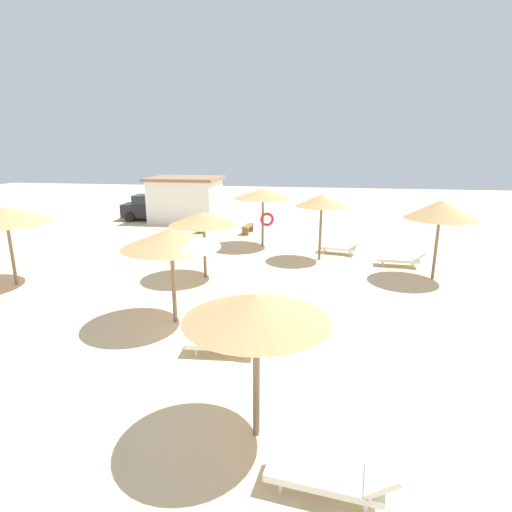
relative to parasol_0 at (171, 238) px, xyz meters
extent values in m
plane|color=beige|center=(1.84, 0.19, -2.49)|extent=(80.00, 80.00, 0.00)
cylinder|color=#75604C|center=(0.00, 0.00, -1.32)|extent=(0.12, 0.12, 2.32)
cone|color=tan|center=(0.00, 0.00, 0.01)|extent=(2.74, 2.74, 0.55)
cylinder|color=#75604C|center=(8.35, 5.35, -1.27)|extent=(0.12, 0.12, 2.44)
cone|color=tan|center=(8.35, 5.35, 0.20)|extent=(2.59, 2.59, 0.69)
cylinder|color=#75604C|center=(4.03, 7.43, -1.24)|extent=(0.12, 0.12, 2.50)
cone|color=tan|center=(4.03, 7.43, 0.18)|extent=(2.26, 2.26, 0.52)
cylinder|color=#75604C|center=(3.08, -4.32, -1.34)|extent=(0.12, 0.12, 2.29)
cone|color=tan|center=(3.08, -4.32, -0.07)|extent=(2.44, 2.44, 0.45)
cylinder|color=#75604C|center=(1.14, 9.57, -1.22)|extent=(0.12, 0.12, 2.52)
cone|color=tan|center=(1.14, 9.57, 0.19)|extent=(2.90, 2.90, 0.50)
torus|color=red|center=(1.36, 9.57, -1.12)|extent=(0.71, 0.29, 0.70)
cylinder|color=#75604C|center=(-0.30, 4.15, -1.40)|extent=(0.12, 0.12, 2.17)
cone|color=tan|center=(-0.30, 4.15, -0.17)|extent=(2.62, 2.62, 0.48)
cylinder|color=#75604C|center=(-6.95, 2.21, -1.29)|extent=(0.12, 0.12, 2.39)
cone|color=tan|center=(-6.95, 2.21, 0.10)|extent=(3.09, 3.09, 0.59)
cube|color=silver|center=(1.78, -1.58, -2.21)|extent=(1.74, 0.76, 0.12)
cube|color=silver|center=(2.58, -1.52, -2.01)|extent=(0.56, 0.68, 0.34)
cylinder|color=silver|center=(2.36, -1.32, -2.38)|extent=(0.06, 0.06, 0.22)
cylinder|color=silver|center=(2.39, -1.76, -2.38)|extent=(0.06, 0.06, 0.22)
cylinder|color=silver|center=(1.17, -1.41, -2.38)|extent=(0.06, 0.06, 0.22)
cylinder|color=silver|center=(1.20, -1.84, -2.38)|extent=(0.06, 0.06, 0.22)
cube|color=silver|center=(7.33, 6.92, -2.21)|extent=(1.73, 0.73, 0.12)
cube|color=silver|center=(8.13, 6.88, -1.98)|extent=(0.52, 0.66, 0.39)
cylinder|color=silver|center=(7.94, 7.11, -2.38)|extent=(0.06, 0.06, 0.22)
cylinder|color=silver|center=(7.91, 6.67, -2.38)|extent=(0.06, 0.06, 0.22)
cylinder|color=silver|center=(6.74, 7.17, -2.38)|extent=(0.06, 0.06, 0.22)
cylinder|color=silver|center=(6.72, 6.73, -2.38)|extent=(0.06, 0.06, 0.22)
cube|color=silver|center=(4.86, 8.63, -2.21)|extent=(1.80, 0.99, 0.12)
cube|color=silver|center=(5.64, 8.46, -1.99)|extent=(0.63, 0.73, 0.37)
cylinder|color=silver|center=(5.49, 8.71, -2.38)|extent=(0.06, 0.06, 0.22)
cylinder|color=silver|center=(5.39, 8.28, -2.38)|extent=(0.06, 0.06, 0.22)
cylinder|color=silver|center=(4.32, 8.97, -2.38)|extent=(0.06, 0.06, 0.22)
cylinder|color=silver|center=(4.22, 8.54, -2.38)|extent=(0.06, 0.06, 0.22)
cube|color=silver|center=(4.26, -5.37, -2.21)|extent=(1.77, 0.85, 0.12)
cube|color=silver|center=(5.05, -5.47, -1.97)|extent=(0.56, 0.70, 0.40)
cylinder|color=silver|center=(4.88, -5.22, -2.38)|extent=(0.06, 0.06, 0.22)
cylinder|color=silver|center=(4.83, -5.66, -2.38)|extent=(0.06, 0.06, 0.22)
cylinder|color=silver|center=(3.69, -5.07, -2.38)|extent=(0.06, 0.06, 0.22)
cylinder|color=silver|center=(3.64, -5.51, -2.38)|extent=(0.06, 0.06, 0.22)
cube|color=brown|center=(-2.80, 12.51, -2.04)|extent=(0.64, 1.55, 0.08)
cube|color=brown|center=(-2.89, 11.97, -2.28)|extent=(0.37, 0.18, 0.41)
cube|color=brown|center=(-2.71, 13.05, -2.28)|extent=(0.37, 0.18, 0.41)
cube|color=brown|center=(-0.15, 12.45, -2.04)|extent=(0.52, 1.53, 0.08)
cube|color=brown|center=(-0.20, 11.90, -2.28)|extent=(0.37, 0.15, 0.41)
cube|color=brown|center=(-0.11, 13.00, -2.28)|extent=(0.37, 0.15, 0.41)
cube|color=black|center=(-7.40, 15.83, -1.82)|extent=(4.17, 2.14, 0.90)
cube|color=#262D38|center=(-7.59, 15.81, -1.07)|extent=(2.16, 1.77, 0.60)
cylinder|color=black|center=(-6.15, 16.86, -2.17)|extent=(0.66, 0.29, 0.64)
cylinder|color=black|center=(-5.95, 15.11, -2.17)|extent=(0.66, 0.29, 0.64)
cylinder|color=black|center=(-8.84, 16.55, -2.17)|extent=(0.66, 0.29, 0.64)
cylinder|color=black|center=(-8.64, 14.81, -2.17)|extent=(0.66, 0.29, 0.64)
cube|color=white|center=(-5.05, 15.98, -1.12)|extent=(4.23, 3.56, 2.72)
cube|color=#8C6B4C|center=(-5.05, 15.98, 0.34)|extent=(4.63, 3.96, 0.20)
camera|label=1|loc=(4.06, -10.34, 2.45)|focal=28.47mm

